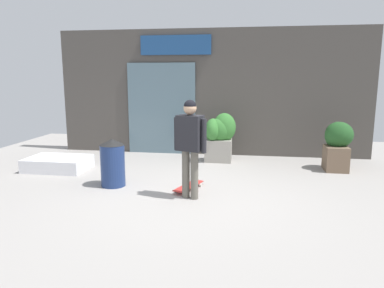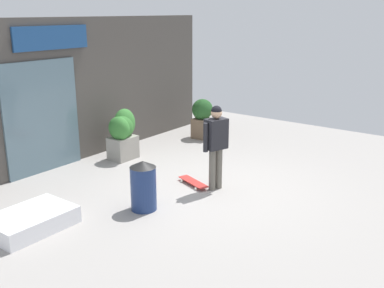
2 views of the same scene
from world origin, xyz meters
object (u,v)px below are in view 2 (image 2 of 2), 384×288
at_px(skateboard, 193,182).
at_px(trash_bin, 143,185).
at_px(planter_box_left, 123,132).
at_px(skateboarder, 216,139).
at_px(planter_box_right, 203,114).

bearing_deg(skateboard, trash_bin, 109.25).
height_order(planter_box_left, trash_bin, planter_box_left).
height_order(skateboard, trash_bin, trash_bin).
bearing_deg(skateboarder, skateboard, 30.16).
xyz_separation_m(skateboard, trash_bin, (-1.43, 0.01, 0.38)).
height_order(skateboarder, planter_box_right, skateboarder).
xyz_separation_m(planter_box_left, trash_bin, (-1.78, -2.29, -0.20)).
bearing_deg(skateboard, skateboarder, -148.01).
distance_m(planter_box_left, trash_bin, 2.91).
relative_size(planter_box_left, planter_box_right, 1.10).
distance_m(planter_box_left, planter_box_right, 2.63).
distance_m(skateboarder, trash_bin, 1.69).
bearing_deg(planter_box_left, planter_box_right, -8.92).
height_order(skateboarder, trash_bin, skateboarder).
distance_m(skateboard, planter_box_right, 3.55).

